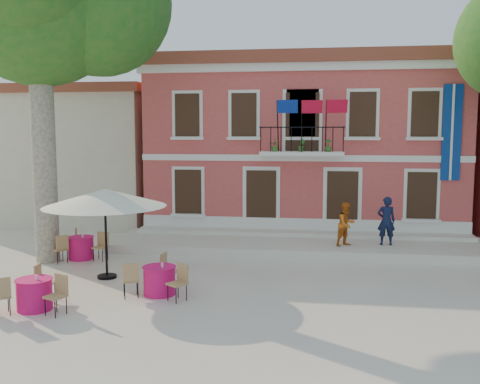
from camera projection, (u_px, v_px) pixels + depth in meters
name	position (u px, v px, depth m)	size (l,w,h in m)	color
ground	(227.00, 279.00, 15.79)	(90.00, 90.00, 0.00)	beige
main_building	(304.00, 144.00, 24.91)	(13.50, 9.59, 7.50)	#CD524A
neighbor_west	(81.00, 153.00, 27.57)	(9.40, 9.40, 6.40)	beige
terrace	(300.00, 245.00, 19.82)	(14.00, 3.40, 0.30)	silver
patio_umbrella	(105.00, 198.00, 15.67)	(3.59, 3.59, 2.67)	black
pedestrian_navy	(386.00, 221.00, 19.04)	(0.64, 0.42, 1.74)	#0F1735
pedestrian_orange	(346.00, 224.00, 18.90)	(0.76, 0.59, 1.56)	#CF6218
cafe_table_0	(34.00, 293.00, 13.03)	(1.86, 1.73, 0.95)	#DF156F
cafe_table_1	(159.00, 279.00, 14.24)	(1.86, 1.72, 0.95)	#DF156F
cafe_table_3	(81.00, 247.00, 18.23)	(1.74, 1.85, 0.95)	#DF156F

